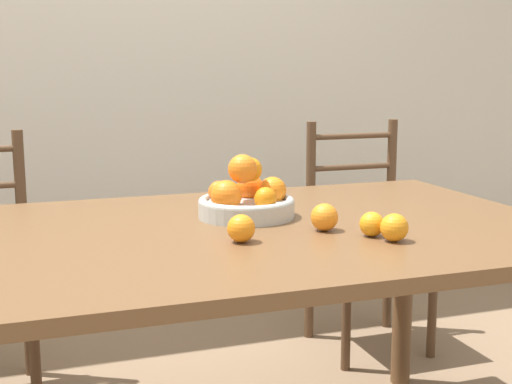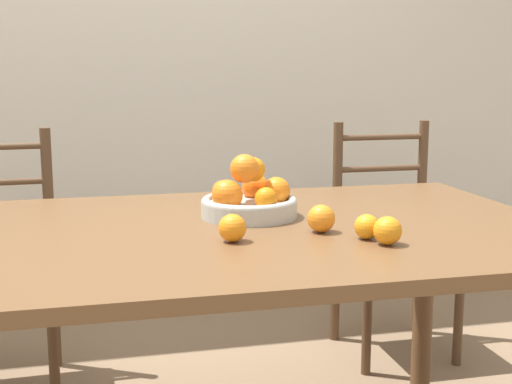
# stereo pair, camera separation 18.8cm
# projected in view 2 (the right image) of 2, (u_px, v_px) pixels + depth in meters

# --- Properties ---
(wall_back) EXTENTS (8.00, 0.06, 2.60)m
(wall_back) POSITION_uv_depth(u_px,v_px,m) (148.00, 34.00, 3.24)
(wall_back) COLOR beige
(wall_back) RESTS_ON ground_plane
(dining_table) EXTENTS (1.85, 1.07, 0.75)m
(dining_table) POSITION_uv_depth(u_px,v_px,m) (209.00, 259.00, 1.84)
(dining_table) COLOR brown
(dining_table) RESTS_ON ground_plane
(fruit_bowl) EXTENTS (0.27, 0.27, 0.18)m
(fruit_bowl) POSITION_uv_depth(u_px,v_px,m) (249.00, 198.00, 1.96)
(fruit_bowl) COLOR #B2B7B2
(fruit_bowl) RESTS_ON dining_table
(orange_loose_0) EXTENTS (0.07, 0.07, 0.07)m
(orange_loose_0) POSITION_uv_depth(u_px,v_px,m) (388.00, 231.00, 1.66)
(orange_loose_0) COLOR orange
(orange_loose_0) RESTS_ON dining_table
(orange_loose_1) EXTENTS (0.06, 0.06, 0.06)m
(orange_loose_1) POSITION_uv_depth(u_px,v_px,m) (367.00, 227.00, 1.72)
(orange_loose_1) COLOR orange
(orange_loose_1) RESTS_ON dining_table
(orange_loose_2) EXTENTS (0.07, 0.07, 0.07)m
(orange_loose_2) POSITION_uv_depth(u_px,v_px,m) (232.00, 228.00, 1.69)
(orange_loose_2) COLOR orange
(orange_loose_2) RESTS_ON dining_table
(orange_loose_3) EXTENTS (0.07, 0.07, 0.07)m
(orange_loose_3) POSITION_uv_depth(u_px,v_px,m) (321.00, 219.00, 1.79)
(orange_loose_3) COLOR orange
(orange_loose_3) RESTS_ON dining_table
(chair_right) EXTENTS (0.42, 0.40, 0.93)m
(chair_right) POSITION_uv_depth(u_px,v_px,m) (392.00, 239.00, 2.89)
(chair_right) COLOR #513823
(chair_right) RESTS_ON ground_plane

